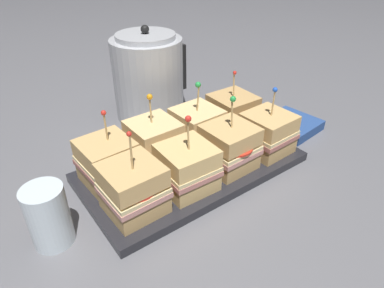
{
  "coord_description": "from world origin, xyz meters",
  "views": [
    {
      "loc": [
        -0.34,
        -0.46,
        0.42
      ],
      "look_at": [
        0.0,
        0.0,
        0.06
      ],
      "focal_mm": 32.0,
      "sensor_mm": 36.0,
      "label": 1
    }
  ],
  "objects_px": {
    "sandwich_front_center_right": "(229,147)",
    "sandwich_front_far_right": "(268,133)",
    "sandwich_front_center_left": "(187,168)",
    "sandwich_back_far_right": "(232,114)",
    "drinking_glass": "(48,216)",
    "napkin_stack": "(291,125)",
    "sandwich_back_center_left": "(154,142)",
    "serving_platter": "(192,167)",
    "kettle_steel": "(149,77)",
    "sandwich_back_far_left": "(107,161)",
    "sandwich_front_far_left": "(133,189)",
    "sandwich_back_center_right": "(197,127)"
  },
  "relations": [
    {
      "from": "serving_platter",
      "to": "sandwich_front_far_right",
      "type": "height_order",
      "value": "sandwich_front_far_right"
    },
    {
      "from": "sandwich_front_far_right",
      "to": "kettle_steel",
      "type": "height_order",
      "value": "kettle_steel"
    },
    {
      "from": "sandwich_front_center_left",
      "to": "sandwich_back_far_right",
      "type": "xyz_separation_m",
      "value": [
        0.2,
        0.1,
        0.0
      ]
    },
    {
      "from": "sandwich_front_center_right",
      "to": "sandwich_back_center_right",
      "type": "bearing_deg",
      "value": 91.04
    },
    {
      "from": "drinking_glass",
      "to": "napkin_stack",
      "type": "height_order",
      "value": "drinking_glass"
    },
    {
      "from": "sandwich_back_center_right",
      "to": "napkin_stack",
      "type": "distance_m",
      "value": 0.26
    },
    {
      "from": "kettle_steel",
      "to": "sandwich_back_far_right",
      "type": "bearing_deg",
      "value": -66.98
    },
    {
      "from": "sandwich_front_far_left",
      "to": "sandwich_back_far_right",
      "type": "height_order",
      "value": "sandwich_front_far_left"
    },
    {
      "from": "sandwich_front_center_left",
      "to": "kettle_steel",
      "type": "distance_m",
      "value": 0.34
    },
    {
      "from": "sandwich_front_center_right",
      "to": "sandwich_front_far_right",
      "type": "height_order",
      "value": "sandwich_front_center_right"
    },
    {
      "from": "sandwich_back_center_right",
      "to": "napkin_stack",
      "type": "height_order",
      "value": "sandwich_back_center_right"
    },
    {
      "from": "sandwich_front_far_left",
      "to": "drinking_glass",
      "type": "height_order",
      "value": "sandwich_front_far_left"
    },
    {
      "from": "sandwich_front_far_right",
      "to": "sandwich_back_center_right",
      "type": "height_order",
      "value": "sandwich_back_center_right"
    },
    {
      "from": "serving_platter",
      "to": "sandwich_back_far_right",
      "type": "xyz_separation_m",
      "value": [
        0.15,
        0.05,
        0.05
      ]
    },
    {
      "from": "sandwich_front_center_right",
      "to": "drinking_glass",
      "type": "height_order",
      "value": "sandwich_front_center_right"
    },
    {
      "from": "sandwich_front_center_right",
      "to": "sandwich_back_center_right",
      "type": "distance_m",
      "value": 0.1
    },
    {
      "from": "sandwich_back_center_left",
      "to": "drinking_glass",
      "type": "height_order",
      "value": "sandwich_back_center_left"
    },
    {
      "from": "sandwich_front_center_right",
      "to": "sandwich_back_far_left",
      "type": "height_order",
      "value": "sandwich_front_center_right"
    },
    {
      "from": "sandwich_back_center_left",
      "to": "sandwich_back_center_right",
      "type": "bearing_deg",
      "value": 0.02
    },
    {
      "from": "sandwich_back_center_right",
      "to": "sandwich_back_far_right",
      "type": "bearing_deg",
      "value": -0.29
    },
    {
      "from": "sandwich_front_center_right",
      "to": "sandwich_back_far_right",
      "type": "relative_size",
      "value": 1.02
    },
    {
      "from": "drinking_glass",
      "to": "sandwich_back_far_left",
      "type": "bearing_deg",
      "value": 27.88
    },
    {
      "from": "serving_platter",
      "to": "sandwich_front_center_right",
      "type": "relative_size",
      "value": 2.9
    },
    {
      "from": "sandwich_front_center_left",
      "to": "sandwich_front_center_right",
      "type": "height_order",
      "value": "sandwich_front_center_right"
    },
    {
      "from": "sandwich_front_far_right",
      "to": "sandwich_back_far_left",
      "type": "bearing_deg",
      "value": 161.78
    },
    {
      "from": "sandwich_front_center_left",
      "to": "sandwich_front_far_right",
      "type": "height_order",
      "value": "sandwich_front_center_left"
    },
    {
      "from": "sandwich_front_center_left",
      "to": "napkin_stack",
      "type": "relative_size",
      "value": 1.16
    },
    {
      "from": "sandwich_front_far_left",
      "to": "sandwich_back_far_left",
      "type": "relative_size",
      "value": 1.09
    },
    {
      "from": "sandwich_front_center_right",
      "to": "sandwich_back_far_left",
      "type": "bearing_deg",
      "value": 154.82
    },
    {
      "from": "sandwich_back_center_right",
      "to": "napkin_stack",
      "type": "bearing_deg",
      "value": -13.4
    },
    {
      "from": "serving_platter",
      "to": "drinking_glass",
      "type": "xyz_separation_m",
      "value": [
        -0.29,
        -0.02,
        0.04
      ]
    },
    {
      "from": "sandwich_front_center_left",
      "to": "kettle_steel",
      "type": "bearing_deg",
      "value": 70.66
    },
    {
      "from": "sandwich_back_far_left",
      "to": "serving_platter",
      "type": "bearing_deg",
      "value": -17.51
    },
    {
      "from": "sandwich_front_center_right",
      "to": "sandwich_back_far_left",
      "type": "xyz_separation_m",
      "value": [
        -0.21,
        0.1,
        -0.0
      ]
    },
    {
      "from": "sandwich_front_center_right",
      "to": "sandwich_back_far_right",
      "type": "distance_m",
      "value": 0.14
    },
    {
      "from": "drinking_glass",
      "to": "napkin_stack",
      "type": "bearing_deg",
      "value": 1.18
    },
    {
      "from": "sandwich_back_far_right",
      "to": "sandwich_back_center_left",
      "type": "bearing_deg",
      "value": 179.86
    },
    {
      "from": "napkin_stack",
      "to": "kettle_steel",
      "type": "bearing_deg",
      "value": 130.94
    },
    {
      "from": "sandwich_back_center_left",
      "to": "drinking_glass",
      "type": "relative_size",
      "value": 1.42
    },
    {
      "from": "sandwich_front_center_right",
      "to": "napkin_stack",
      "type": "distance_m",
      "value": 0.26
    },
    {
      "from": "kettle_steel",
      "to": "sandwich_back_far_left",
      "type": "bearing_deg",
      "value": -135.1
    },
    {
      "from": "sandwich_front_far_left",
      "to": "napkin_stack",
      "type": "relative_size",
      "value": 1.22
    },
    {
      "from": "serving_platter",
      "to": "sandwich_back_far_left",
      "type": "distance_m",
      "value": 0.17
    },
    {
      "from": "sandwich_back_center_left",
      "to": "kettle_steel",
      "type": "distance_m",
      "value": 0.25
    },
    {
      "from": "sandwich_front_center_left",
      "to": "sandwich_front_far_right",
      "type": "distance_m",
      "value": 0.21
    },
    {
      "from": "drinking_glass",
      "to": "napkin_stack",
      "type": "xyz_separation_m",
      "value": [
        0.59,
        0.01,
        -0.04
      ]
    },
    {
      "from": "serving_platter",
      "to": "kettle_steel",
      "type": "distance_m",
      "value": 0.29
    },
    {
      "from": "sandwich_back_far_right",
      "to": "kettle_steel",
      "type": "relative_size",
      "value": 0.63
    },
    {
      "from": "sandwich_front_far_left",
      "to": "sandwich_back_center_right",
      "type": "distance_m",
      "value": 0.23
    },
    {
      "from": "sandwich_back_far_left",
      "to": "sandwich_back_far_right",
      "type": "xyz_separation_m",
      "value": [
        0.31,
        0.0,
        0.0
      ]
    }
  ]
}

